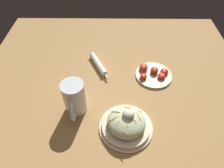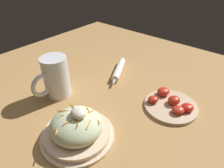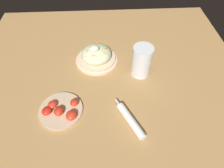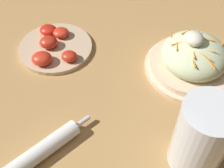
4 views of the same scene
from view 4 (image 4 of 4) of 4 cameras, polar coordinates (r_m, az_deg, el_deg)
ground_plane at (r=0.67m, az=2.52°, el=-3.36°), size 1.43×1.43×0.00m
salad_plate at (r=0.74m, az=15.36°, el=4.70°), size 0.23×0.23×0.11m
beer_mug at (r=0.56m, az=16.91°, el=-10.20°), size 0.10×0.16×0.16m
napkin_roll at (r=0.60m, az=-13.73°, el=-12.62°), size 0.11×0.20×0.03m
tomato_plate at (r=0.79m, az=-11.07°, el=7.12°), size 0.19×0.19×0.04m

